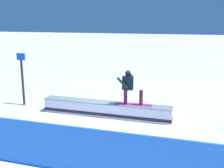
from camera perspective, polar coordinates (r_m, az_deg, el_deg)
ground_plane at (r=10.99m, az=-1.26°, el=-6.58°), size 120.00×120.00×0.00m
grind_box at (r=10.91m, az=-1.27°, el=-5.30°), size 5.13×0.63×0.57m
snowboarder at (r=10.36m, az=3.58°, el=-0.51°), size 1.45×0.46×1.31m
safety_fence at (r=7.22m, az=-11.39°, el=-12.62°), size 8.75×0.21×1.22m
trail_marker at (r=12.69m, az=-17.92°, el=1.21°), size 0.40×0.10×2.30m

